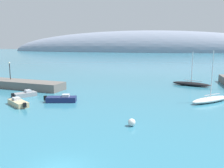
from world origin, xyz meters
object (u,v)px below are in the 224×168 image
object	(u,v)px
sailboat_black_mid_mooring	(191,84)
mooring_buoy_white	(132,122)
harbor_lamp_post	(10,68)
sailboat_white_near_shore	(210,99)
motorboat_sand_foreground	(18,103)
motorboat_navy_alongside_breakwater	(61,99)
motorboat_grey_outer	(25,94)

from	to	relation	value
sailboat_black_mid_mooring	mooring_buoy_white	distance (m)	29.80
harbor_lamp_post	sailboat_black_mid_mooring	bearing A→B (deg)	13.86
sailboat_white_near_shore	harbor_lamp_post	size ratio (longest dim) A/B	2.19
motorboat_sand_foreground	harbor_lamp_post	bearing A→B (deg)	-15.77
motorboat_navy_alongside_breakwater	harbor_lamp_post	xyz separation A→B (m)	(-16.22, 10.31, 3.41)
motorboat_grey_outer	sailboat_white_near_shore	bearing A→B (deg)	-47.71
motorboat_grey_outer	mooring_buoy_white	world-z (taller)	motorboat_grey_outer
sailboat_white_near_shore	harbor_lamp_post	distance (m)	39.67
motorboat_sand_foreground	mooring_buoy_white	bearing A→B (deg)	-160.48
motorboat_sand_foreground	harbor_lamp_post	size ratio (longest dim) A/B	1.24
sailboat_black_mid_mooring	motorboat_sand_foreground	bearing A→B (deg)	62.01
sailboat_black_mid_mooring	motorboat_navy_alongside_breakwater	bearing A→B (deg)	63.68
sailboat_black_mid_mooring	harbor_lamp_post	xyz separation A→B (m)	(-37.70, -9.30, 3.42)
motorboat_sand_foreground	mooring_buoy_white	distance (m)	18.48
motorboat_navy_alongside_breakwater	motorboat_grey_outer	world-z (taller)	motorboat_navy_alongside_breakwater
sailboat_white_near_shore	sailboat_black_mid_mooring	bearing A→B (deg)	-126.27
sailboat_black_mid_mooring	motorboat_sand_foreground	distance (m)	35.42
sailboat_white_near_shore	motorboat_sand_foreground	bearing A→B (deg)	-25.40
motorboat_navy_alongside_breakwater	mooring_buoy_white	bearing A→B (deg)	-48.37
sailboat_black_mid_mooring	motorboat_grey_outer	world-z (taller)	sailboat_black_mid_mooring
sailboat_white_near_shore	motorboat_grey_outer	distance (m)	30.81
mooring_buoy_white	motorboat_navy_alongside_breakwater	bearing A→B (deg)	144.69
motorboat_navy_alongside_breakwater	mooring_buoy_white	xyz separation A→B (m)	(12.35, -8.75, -0.03)
mooring_buoy_white	sailboat_black_mid_mooring	bearing A→B (deg)	72.17
sailboat_white_near_shore	mooring_buoy_white	distance (m)	17.23
motorboat_navy_alongside_breakwater	harbor_lamp_post	bearing A→B (deg)	134.49
sailboat_black_mid_mooring	harbor_lamp_post	distance (m)	38.98
mooring_buoy_white	motorboat_sand_foreground	bearing A→B (deg)	163.48
motorboat_navy_alongside_breakwater	motorboat_grey_outer	bearing A→B (deg)	151.33
sailboat_white_near_shore	harbor_lamp_post	bearing A→B (deg)	-49.79
sailboat_white_near_shore	mooring_buoy_white	size ratio (longest dim) A/B	9.42
motorboat_navy_alongside_breakwater	harbor_lamp_post	distance (m)	19.52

